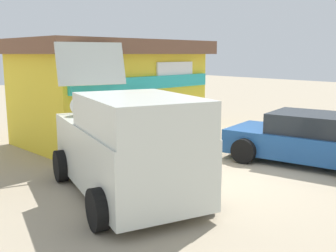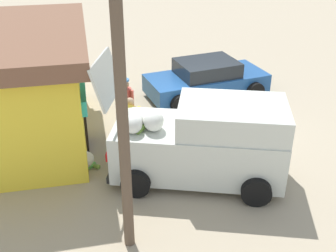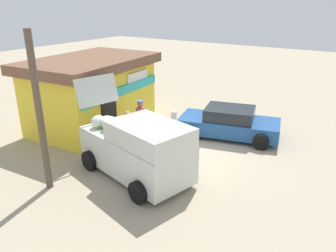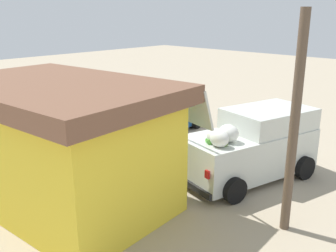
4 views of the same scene
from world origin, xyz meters
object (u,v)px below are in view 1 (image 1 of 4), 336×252
unloaded_banana_pile (86,151)px  parked_sedan (312,140)px  vendor_standing (164,121)px  storefront_bar (111,89)px  delivery_van (126,145)px  customer_bending (128,128)px  paint_bucket (230,134)px

unloaded_banana_pile → parked_sedan: bearing=-44.8°
parked_sedan → vendor_standing: bearing=130.1°
storefront_bar → parked_sedan: storefront_bar is taller
delivery_van → parked_sedan: 4.88m
unloaded_banana_pile → customer_bending: bearing=-68.1°
delivery_van → storefront_bar: bearing=60.4°
storefront_bar → vendor_standing: storefront_bar is taller
delivery_van → customer_bending: delivery_van is taller
parked_sedan → customer_bending: bearing=141.8°
storefront_bar → customer_bending: bearing=-115.4°
customer_bending → paint_bucket: bearing=3.5°
delivery_van → parked_sedan: delivery_van is taller
vendor_standing → paint_bucket: 2.94m
paint_bucket → delivery_van: bearing=-159.7°
vendor_standing → paint_bucket: size_ratio=4.19×
vendor_standing → unloaded_banana_pile: vendor_standing is taller
storefront_bar → delivery_van: size_ratio=1.35×
storefront_bar → unloaded_banana_pile: 2.82m
storefront_bar → unloaded_banana_pile: storefront_bar is taller
vendor_standing → unloaded_banana_pile: bearing=144.3°
storefront_bar → parked_sedan: bearing=-68.9°
paint_bucket → parked_sedan: bearing=-98.9°
storefront_bar → paint_bucket: bearing=-44.5°
unloaded_banana_pile → paint_bucket: 4.58m
paint_bucket → unloaded_banana_pile: bearing=167.8°
delivery_van → customer_bending: size_ratio=2.96×
delivery_van → parked_sedan: size_ratio=1.03×
parked_sedan → paint_bucket: (0.47, 3.01, -0.39)m
delivery_van → vendor_standing: bearing=35.8°
delivery_van → vendor_standing: delivery_van is taller
storefront_bar → vendor_standing: bearing=-94.0°
customer_bending → paint_bucket: (3.99, 0.25, -0.71)m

